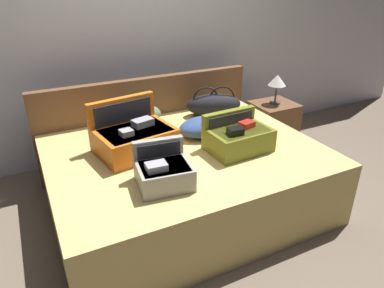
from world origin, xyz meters
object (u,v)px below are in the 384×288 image
nightstand (272,126)px  pillow_near_headboard (204,127)px  bed (185,178)px  hard_case_large (134,137)px  hard_case_medium (238,137)px  hard_case_small (163,172)px  duffel_bag (214,104)px  table_lamp (277,82)px  pillow_center_head (141,116)px

nightstand → pillow_near_headboard: bearing=-160.4°
bed → hard_case_large: bearing=157.0°
hard_case_medium → hard_case_small: hard_case_medium is taller
nightstand → hard_case_small: bearing=-150.4°
hard_case_large → duffel_bag: (0.93, 0.39, -0.01)m
bed → nightstand: bed is taller
table_lamp → hard_case_medium: bearing=-142.2°
bed → pillow_center_head: pillow_center_head is taller
hard_case_large → hard_case_medium: 0.80m
hard_case_large → nightstand: bearing=4.0°
hard_case_large → pillow_center_head: 0.51m
hard_case_small → pillow_center_head: size_ratio=1.00×
hard_case_medium → pillow_center_head: hard_case_medium is taller
hard_case_large → table_lamp: hard_case_large is taller
hard_case_small → duffel_bag: duffel_bag is taller
pillow_center_head → nightstand: size_ratio=0.71×
hard_case_medium → nightstand: size_ratio=0.92×
duffel_bag → pillow_near_headboard: size_ratio=1.27×
pillow_near_headboard → pillow_center_head: bearing=132.5°
pillow_near_headboard → table_lamp: (1.05, 0.38, 0.16)m
hard_case_medium → table_lamp: 1.21m
duffel_bag → hard_case_small: bearing=-134.1°
bed → hard_case_small: size_ratio=5.50×
bed → pillow_center_head: 0.73m
duffel_bag → nightstand: (0.75, 0.00, -0.37)m
bed → pillow_near_headboard: 0.46m
duffel_bag → pillow_near_headboard: duffel_bag is taller
hard_case_small → pillow_center_head: hard_case_small is taller
duffel_bag → pillow_center_head: 0.71m
hard_case_large → table_lamp: 1.72m
duffel_bag → bed: bearing=-136.1°
hard_case_medium → pillow_center_head: bearing=119.5°
bed → pillow_near_headboard: size_ratio=4.57×
hard_case_small → pillow_near_headboard: (0.60, 0.56, -0.02)m
pillow_near_headboard → pillow_center_head: size_ratio=1.20×
hard_case_medium → table_lamp: size_ratio=1.58×
hard_case_large → hard_case_medium: bearing=-34.4°
table_lamp → pillow_center_head: bearing=177.4°
bed → duffel_bag: duffel_bag is taller
duffel_bag → pillow_near_headboard: 0.48m
pillow_near_headboard → hard_case_large: bearing=-178.0°
hard_case_large → hard_case_small: bearing=-97.6°
hard_case_small → pillow_near_headboard: bearing=50.6°
bed → hard_case_small: hard_case_small is taller
hard_case_large → pillow_near_headboard: (0.62, 0.02, -0.04)m
bed → table_lamp: table_lamp is taller
duffel_bag → pillow_center_head: size_ratio=1.53×
hard_case_medium → hard_case_small: 0.74m
pillow_center_head → table_lamp: size_ratio=1.22×
pillow_center_head → nightstand: pillow_center_head is taller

